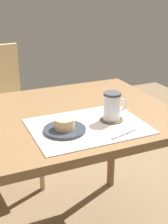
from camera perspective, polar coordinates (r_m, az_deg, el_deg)
dining_table at (r=1.44m, az=-4.91°, el=-3.60°), size 1.07×0.79×0.73m
placemat at (r=1.28m, az=0.72°, el=-2.62°), size 0.47×0.35×0.00m
pastry_plate at (r=1.23m, az=-3.55°, el=-3.24°), size 0.17×0.17×0.01m
pastry at (r=1.22m, az=-3.58°, el=-2.09°), size 0.08×0.08×0.04m
coffee_coaster at (r=1.33m, az=5.04°, el=-1.36°), size 0.10×0.10×0.00m
coffee_mug at (r=1.31m, az=5.23°, el=1.11°), size 0.11×0.07×0.12m
teaspoon at (r=1.21m, az=7.33°, el=-3.94°), size 0.13×0.05×0.01m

